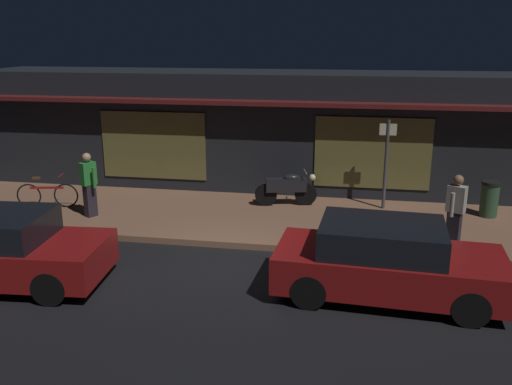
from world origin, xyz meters
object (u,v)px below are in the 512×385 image
Objects in this scene: parked_car_far at (386,261)px; sign_post at (386,159)px; bicycle_parked at (47,195)px; motorcycle at (287,188)px; trash_bin at (490,199)px; person_bystander at (455,210)px; person_photographer at (89,183)px.

sign_post is at bearing 87.81° from parked_car_far.
bicycle_parked is 9.48m from parked_car_far.
motorcycle is 1.03× the size of bicycle_parked.
parked_car_far is (2.41, -4.85, 0.06)m from motorcycle.
bicycle_parked is at bearing -173.78° from trash_bin.
person_bystander is 3.08m from sign_post.
person_bystander reaches higher than motorcycle.
sign_post is at bearing 9.46° from bicycle_parked.
person_bystander is at bearing 56.04° from parked_car_far.
person_bystander is at bearing -63.58° from sign_post.
trash_bin is (2.64, -0.23, -0.89)m from sign_post.
person_bystander reaches higher than trash_bin.
sign_post is 2.58× the size of trash_bin.
bicycle_parked is 1.76× the size of trash_bin.
parked_car_far is (8.79, -3.53, 0.20)m from bicycle_parked.
sign_post is (2.60, 0.18, 0.86)m from motorcycle.
trash_bin is (1.29, 2.50, -0.41)m from person_bystander.
person_photographer is 7.76m from sign_post.
person_bystander is 0.40× the size of parked_car_far.
sign_post reaches higher than bicycle_parked.
person_photographer is (-4.88, -1.84, 0.38)m from motorcycle.
person_bystander is 2.84m from trash_bin.
motorcycle is 6.52m from bicycle_parked.
sign_post reaches higher than trash_bin.
person_bystander is at bearing -117.25° from trash_bin.
sign_post is at bearing 15.06° from person_photographer.
motorcycle is 1.01× the size of person_photographer.
motorcycle is 0.70× the size of sign_post.
parked_car_far is at bearing -21.85° from bicycle_parked.
motorcycle is 1.01× the size of person_bystander.
trash_bin reaches higher than bicycle_parked.
sign_post is at bearing 3.89° from motorcycle.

